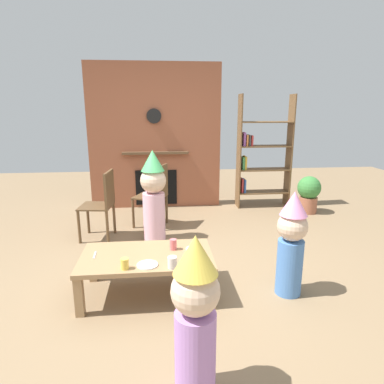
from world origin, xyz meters
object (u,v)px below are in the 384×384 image
object	(u,v)px
dining_chair_middle	(155,192)
potted_plant_tall	(309,193)
bookshelf	(260,156)
paper_cup_near_right	(172,262)
child_in_pink	(291,241)
dining_chair_left	(103,201)
paper_plate_rear	(147,265)
birthday_cake_slice	(201,254)
paper_cup_center	(125,264)
paper_cup_near_left	(173,244)
coffee_table	(147,260)
paper_plate_front	(194,249)
child_with_cone_hat	(195,314)
child_by_the_chairs	(154,194)

from	to	relation	value
dining_chair_middle	potted_plant_tall	xyz separation A→B (m)	(2.48, 0.42, -0.18)
bookshelf	paper_cup_near_right	world-z (taller)	bookshelf
child_in_pink	dining_chair_left	xyz separation A→B (m)	(-1.90, 1.55, -0.01)
paper_plate_rear	potted_plant_tall	world-z (taller)	potted_plant_tall
bookshelf	dining_chair_middle	world-z (taller)	bookshelf
paper_cup_near_right	birthday_cake_slice	xyz separation A→B (m)	(0.26, 0.18, -0.02)
birthday_cake_slice	dining_chair_middle	world-z (taller)	dining_chair_middle
paper_cup_center	bookshelf	bearing A→B (deg)	55.64
paper_cup_near_left	birthday_cake_slice	distance (m)	0.31
coffee_table	paper_plate_rear	bearing A→B (deg)	-86.67
paper_plate_front	child_with_cone_hat	world-z (taller)	child_with_cone_hat
paper_plate_front	child_in_pink	bearing A→B (deg)	-12.73
dining_chair_left	child_in_pink	bearing A→B (deg)	147.30
bookshelf	child_with_cone_hat	bearing A→B (deg)	-111.67
paper_cup_near_right	dining_chair_left	bearing A→B (deg)	115.81
coffee_table	birthday_cake_slice	size ratio (longest dim) A/B	11.88
bookshelf	birthday_cake_slice	world-z (taller)	bookshelf
paper_plate_front	child_with_cone_hat	distance (m)	1.25
paper_cup_near_left	child_by_the_chairs	xyz separation A→B (m)	(-0.19, 1.22, 0.18)
bookshelf	paper_cup_near_left	distance (m)	3.09
coffee_table	potted_plant_tall	bearing A→B (deg)	41.35
paper_cup_center	paper_plate_rear	world-z (taller)	paper_cup_center
child_in_pink	dining_chair_middle	world-z (taller)	child_in_pink
paper_cup_near_right	child_in_pink	size ratio (longest dim) A/B	0.10
paper_plate_rear	dining_chair_middle	world-z (taller)	dining_chair_middle
child_in_pink	child_by_the_chairs	world-z (taller)	child_by_the_chairs
dining_chair_middle	bookshelf	bearing A→B (deg)	-128.40
child_by_the_chairs	dining_chair_middle	distance (m)	0.53
birthday_cake_slice	child_with_cone_hat	xyz separation A→B (m)	(-0.17, -1.06, 0.12)
coffee_table	dining_chair_left	distance (m)	1.56
dining_chair_middle	paper_cup_center	bearing A→B (deg)	108.87
child_with_cone_hat	dining_chair_left	xyz separation A→B (m)	(-0.92, 2.59, -0.03)
bookshelf	child_by_the_chairs	distance (m)	2.29
birthday_cake_slice	child_with_cone_hat	world-z (taller)	child_with_cone_hat
bookshelf	paper_plate_front	distance (m)	3.02
bookshelf	dining_chair_left	distance (m)	2.79
dining_chair_middle	potted_plant_tall	distance (m)	2.52
child_by_the_chairs	paper_plate_rear	bearing A→B (deg)	0.78
paper_cup_center	child_by_the_chairs	xyz separation A→B (m)	(0.22, 1.57, 0.19)
paper_cup_center	potted_plant_tall	distance (m)	3.70
paper_cup_near_right	paper_plate_rear	size ratio (longest dim) A/B	0.55
paper_cup_near_right	child_with_cone_hat	xyz separation A→B (m)	(0.10, -0.88, 0.10)
paper_cup_near_right	child_by_the_chairs	xyz separation A→B (m)	(-0.17, 1.59, 0.19)
paper_cup_center	birthday_cake_slice	bearing A→B (deg)	13.57
paper_cup_near_right	dining_chair_left	xyz separation A→B (m)	(-0.83, 1.71, 0.07)
dining_chair_middle	coffee_table	bearing A→B (deg)	113.28
dining_chair_middle	dining_chair_left	bearing A→B (deg)	55.70
paper_cup_center	potted_plant_tall	xyz separation A→B (m)	(2.72, 2.50, -0.10)
paper_cup_center	paper_cup_near_left	bearing A→B (deg)	40.26
paper_cup_center	dining_chair_middle	world-z (taller)	dining_chair_middle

